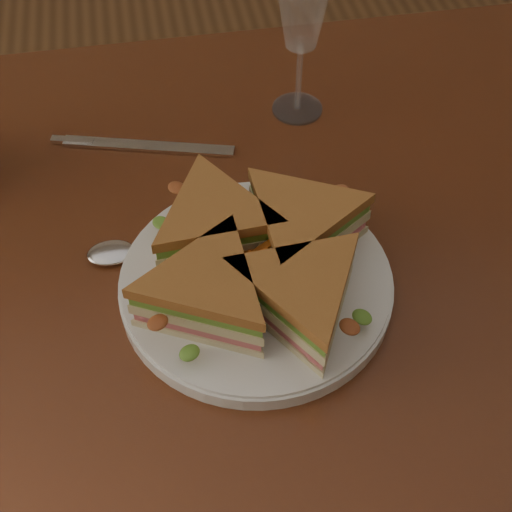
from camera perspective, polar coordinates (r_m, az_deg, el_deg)
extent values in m
cube|color=#3C1A0D|center=(0.74, -5.03, -1.43)|extent=(1.20, 0.80, 0.04)
cylinder|color=#371B10|center=(1.36, 17.39, 2.97)|extent=(0.06, 0.06, 0.71)
cylinder|color=silver|center=(0.69, 0.00, -2.24)|extent=(0.26, 0.26, 0.02)
cube|color=silver|center=(0.75, -4.45, 2.04)|extent=(0.13, 0.03, 0.00)
ellipsoid|color=silver|center=(0.73, -11.53, 0.21)|extent=(0.05, 0.03, 0.01)
cube|color=silver|center=(0.85, -8.59, 8.63)|extent=(0.20, 0.07, 0.00)
cube|color=silver|center=(0.87, -14.45, 8.86)|extent=(0.05, 0.02, 0.00)
cylinder|color=white|center=(0.89, 3.32, 11.69)|extent=(0.06, 0.06, 0.00)
cylinder|color=white|center=(0.86, 3.46, 14.08)|extent=(0.01, 0.01, 0.09)
cone|color=white|center=(0.81, 3.78, 19.37)|extent=(0.07, 0.07, 0.10)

